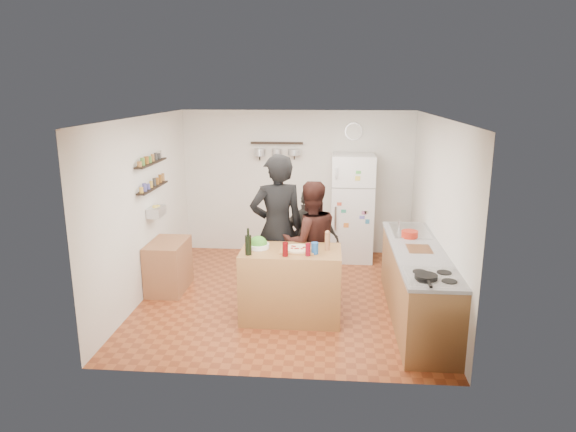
# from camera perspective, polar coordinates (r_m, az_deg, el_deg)

# --- Properties ---
(room_shell) EXTENTS (4.20, 4.20, 4.20)m
(room_shell) POSITION_cam_1_polar(r_m,az_deg,el_deg) (7.34, 0.19, 1.31)
(room_shell) COLOR brown
(room_shell) RESTS_ON ground
(prep_island) EXTENTS (1.25, 0.72, 0.91)m
(prep_island) POSITION_cam_1_polar(r_m,az_deg,el_deg) (6.56, 0.33, -7.59)
(prep_island) COLOR olive
(prep_island) RESTS_ON floor
(pizza_board) EXTENTS (0.42, 0.34, 0.02)m
(pizza_board) POSITION_cam_1_polar(r_m,az_deg,el_deg) (6.38, 1.04, -3.79)
(pizza_board) COLOR olive
(pizza_board) RESTS_ON prep_island
(pizza) EXTENTS (0.34, 0.34, 0.02)m
(pizza) POSITION_cam_1_polar(r_m,az_deg,el_deg) (6.37, 1.04, -3.63)
(pizza) COLOR beige
(pizza) RESTS_ON pizza_board
(salad_bowl) EXTENTS (0.28, 0.28, 0.06)m
(salad_bowl) POSITION_cam_1_polar(r_m,az_deg,el_deg) (6.49, -3.34, -3.33)
(salad_bowl) COLOR silver
(salad_bowl) RESTS_ON prep_island
(wine_bottle) EXTENTS (0.08, 0.08, 0.24)m
(wine_bottle) POSITION_cam_1_polar(r_m,az_deg,el_deg) (6.22, -4.43, -3.24)
(wine_bottle) COLOR black
(wine_bottle) RESTS_ON prep_island
(wine_glass_near) EXTENTS (0.07, 0.07, 0.17)m
(wine_glass_near) POSITION_cam_1_polar(r_m,az_deg,el_deg) (6.15, -0.31, -3.73)
(wine_glass_near) COLOR #4F0609
(wine_glass_near) RESTS_ON prep_island
(wine_glass_far) EXTENTS (0.06, 0.06, 0.15)m
(wine_glass_far) POSITION_cam_1_polar(r_m,az_deg,el_deg) (6.18, 2.23, -3.75)
(wine_glass_far) COLOR #5F0814
(wine_glass_far) RESTS_ON prep_island
(pepper_mill) EXTENTS (0.06, 0.06, 0.20)m
(pepper_mill) POSITION_cam_1_polar(r_m,az_deg,el_deg) (6.40, 4.39, -2.90)
(pepper_mill) COLOR #92613D
(pepper_mill) RESTS_ON prep_island
(salt_canister) EXTENTS (0.09, 0.09, 0.14)m
(salt_canister) POSITION_cam_1_polar(r_m,az_deg,el_deg) (6.25, 2.99, -3.59)
(salt_canister) COLOR #19498C
(salt_canister) RESTS_ON prep_island
(person_left) EXTENTS (0.86, 0.70, 2.04)m
(person_left) POSITION_cam_1_polar(r_m,az_deg,el_deg) (6.95, -1.21, -1.40)
(person_left) COLOR black
(person_left) RESTS_ON floor
(person_center) EXTENTS (0.98, 0.86, 1.68)m
(person_center) POSITION_cam_1_polar(r_m,az_deg,el_deg) (6.96, 2.48, -2.92)
(person_center) COLOR black
(person_center) RESTS_ON floor
(person_back) EXTENTS (0.90, 0.43, 1.49)m
(person_back) POSITION_cam_1_polar(r_m,az_deg,el_deg) (7.41, 2.32, -2.65)
(person_back) COLOR #2E2B29
(person_back) RESTS_ON floor
(counter_run) EXTENTS (0.63, 2.63, 0.90)m
(counter_run) POSITION_cam_1_polar(r_m,az_deg,el_deg) (6.76, 14.17, -7.42)
(counter_run) COLOR #9E7042
(counter_run) RESTS_ON floor
(stove_top) EXTENTS (0.60, 0.62, 0.02)m
(stove_top) POSITION_cam_1_polar(r_m,az_deg,el_deg) (5.72, 15.94, -6.61)
(stove_top) COLOR white
(stove_top) RESTS_ON counter_run
(skillet) EXTENTS (0.24, 0.24, 0.05)m
(skillet) POSITION_cam_1_polar(r_m,az_deg,el_deg) (5.63, 15.08, -6.53)
(skillet) COLOR black
(skillet) RESTS_ON stove_top
(sink) EXTENTS (0.50, 0.80, 0.03)m
(sink) POSITION_cam_1_polar(r_m,az_deg,el_deg) (7.41, 13.36, -1.65)
(sink) COLOR silver
(sink) RESTS_ON counter_run
(cutting_board) EXTENTS (0.30, 0.40, 0.02)m
(cutting_board) POSITION_cam_1_polar(r_m,az_deg,el_deg) (6.63, 14.37, -3.63)
(cutting_board) COLOR #945B36
(cutting_board) RESTS_ON counter_run
(red_bowl) EXTENTS (0.22, 0.22, 0.09)m
(red_bowl) POSITION_cam_1_polar(r_m,az_deg,el_deg) (7.07, 13.37, -1.98)
(red_bowl) COLOR #B22514
(red_bowl) RESTS_ON counter_run
(fridge) EXTENTS (0.70, 0.68, 1.80)m
(fridge) POSITION_cam_1_polar(r_m,az_deg,el_deg) (8.74, 7.13, 0.93)
(fridge) COLOR white
(fridge) RESTS_ON floor
(wall_clock) EXTENTS (0.30, 0.03, 0.30)m
(wall_clock) POSITION_cam_1_polar(r_m,az_deg,el_deg) (8.87, 7.30, 9.31)
(wall_clock) COLOR silver
(wall_clock) RESTS_ON back_wall
(spice_shelf_lower) EXTENTS (0.12, 1.00, 0.02)m
(spice_shelf_lower) POSITION_cam_1_polar(r_m,az_deg,el_deg) (7.51, -14.79, 3.08)
(spice_shelf_lower) COLOR black
(spice_shelf_lower) RESTS_ON left_wall
(spice_shelf_upper) EXTENTS (0.12, 1.00, 0.02)m
(spice_shelf_upper) POSITION_cam_1_polar(r_m,az_deg,el_deg) (7.46, -14.96, 5.71)
(spice_shelf_upper) COLOR black
(spice_shelf_upper) RESTS_ON left_wall
(produce_basket) EXTENTS (0.18, 0.35, 0.14)m
(produce_basket) POSITION_cam_1_polar(r_m,az_deg,el_deg) (7.58, -14.41, 0.48)
(produce_basket) COLOR silver
(produce_basket) RESTS_ON left_wall
(side_table) EXTENTS (0.50, 0.80, 0.73)m
(side_table) POSITION_cam_1_polar(r_m,az_deg,el_deg) (7.66, -13.14, -5.42)
(side_table) COLOR #A66E45
(side_table) RESTS_ON floor
(pot_rack) EXTENTS (0.90, 0.04, 0.04)m
(pot_rack) POSITION_cam_1_polar(r_m,az_deg,el_deg) (8.85, -1.25, 8.11)
(pot_rack) COLOR black
(pot_rack) RESTS_ON back_wall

